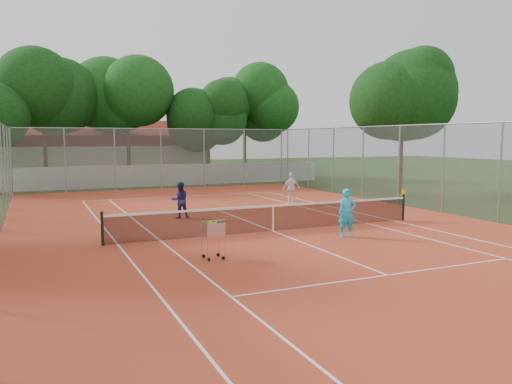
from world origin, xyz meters
name	(u,v)px	position (x,y,z in m)	size (l,w,h in m)	color
ground	(273,232)	(0.00, 0.00, 0.00)	(120.00, 120.00, 0.00)	#18380F
court_pad	(273,231)	(0.00, 0.00, 0.01)	(18.00, 34.00, 0.02)	#BC4224
court_lines	(273,231)	(0.00, 0.00, 0.02)	(10.98, 23.78, 0.01)	white
tennis_net	(273,218)	(0.00, 0.00, 0.51)	(11.88, 0.10, 0.98)	black
perimeter_fence	(273,177)	(0.00, 0.00, 2.00)	(18.00, 34.00, 4.00)	slate
boundary_wall	(155,176)	(0.00, 19.00, 0.75)	(26.00, 0.30, 1.50)	silver
clubhouse	(106,152)	(-2.00, 29.00, 2.20)	(16.40, 9.00, 4.40)	beige
tropical_trees	(145,116)	(0.00, 22.00, 5.00)	(29.00, 19.00, 10.00)	black
player_near	(347,213)	(1.84, -1.96, 0.84)	(0.60, 0.39, 1.65)	#1BB5E7
player_far_left	(180,200)	(-2.25, 4.29, 0.78)	(0.74, 0.58, 1.53)	navy
player_far_right	(291,188)	(4.17, 6.39, 0.82)	(0.94, 0.39, 1.61)	white
ball_hopper	(213,239)	(-3.36, -3.10, 0.59)	(0.55, 0.55, 1.15)	silver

